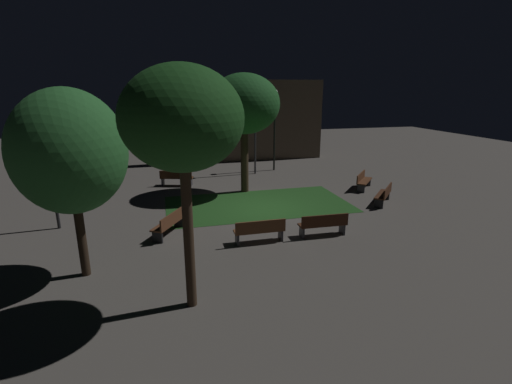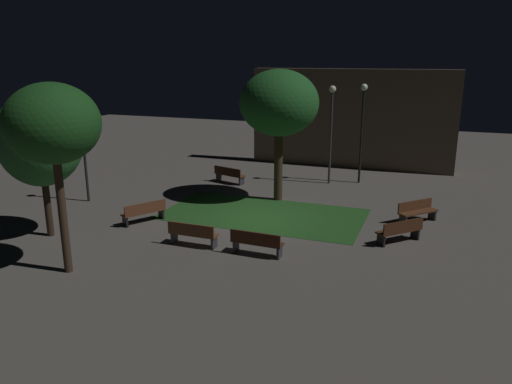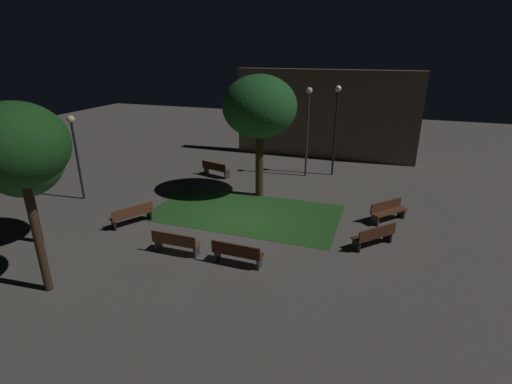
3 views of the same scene
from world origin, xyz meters
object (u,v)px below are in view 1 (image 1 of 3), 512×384
tree_left_canopy (70,152)px  lamp_post_path_center (255,119)px  bench_path_side (323,224)px  bench_near_trees (170,223)px  tree_near_wall (244,105)px  bench_front_right (363,180)px  lamp_post_plaza_east (48,156)px  tree_back_right (182,120)px  bench_lawn_edge (260,230)px  bench_by_lamp (176,177)px  bench_corner (384,194)px  lamp_post_plaza_west (275,117)px

tree_left_canopy → lamp_post_path_center: tree_left_canopy is taller
bench_path_side → bench_near_trees: same height
tree_near_wall → bench_front_right: bearing=-9.9°
tree_left_canopy → lamp_post_plaza_east: tree_left_canopy is taller
bench_near_trees → tree_back_right: size_ratio=0.31×
bench_lawn_edge → bench_by_lamp: bearing=105.6°
tree_near_wall → tree_left_canopy: bearing=-130.5°
bench_near_trees → tree_near_wall: 7.66m
bench_lawn_edge → bench_near_trees: 3.42m
tree_near_wall → tree_left_canopy: tree_near_wall is taller
bench_near_trees → lamp_post_plaza_east: size_ratio=0.43×
tree_left_canopy → lamp_post_path_center: (8.10, 11.57, -0.21)m
bench_path_side → bench_corner: 5.33m
bench_path_side → lamp_post_plaza_east: 10.50m
bench_by_lamp → lamp_post_path_center: (5.01, 1.84, 2.95)m
bench_corner → lamp_post_path_center: lamp_post_path_center is taller
bench_path_side → lamp_post_path_center: size_ratio=0.35×
bench_near_trees → tree_left_canopy: size_ratio=0.34×
bench_front_right → lamp_post_plaza_east: lamp_post_plaza_east is taller
tree_left_canopy → bench_lawn_edge: bearing=9.5°
bench_path_side → tree_left_canopy: tree_left_canopy is taller
lamp_post_plaza_east → bench_path_side: bearing=-19.0°
bench_corner → lamp_post_path_center: 9.31m
bench_by_lamp → tree_left_canopy: 10.68m
bench_by_lamp → lamp_post_path_center: bearing=20.2°
bench_lawn_edge → lamp_post_plaza_west: 12.41m
bench_lawn_edge → bench_path_side: bearing=0.0°
lamp_post_plaza_east → tree_back_right: bearing=-55.3°
tree_near_wall → bench_path_side: bearing=-77.9°
lamp_post_plaza_west → tree_left_canopy: bearing=-128.0°
lamp_post_plaza_west → lamp_post_path_center: 1.64m
tree_near_wall → lamp_post_plaza_east: 9.04m
bench_front_right → tree_back_right: bearing=-138.3°
bench_corner → lamp_post_plaza_east: lamp_post_plaza_east is taller
bench_path_side → lamp_post_path_center: lamp_post_path_center is taller
tree_left_canopy → bench_by_lamp: bearing=72.4°
bench_path_side → lamp_post_plaza_west: (1.60, 11.35, 2.99)m
bench_path_side → lamp_post_plaza_west: lamp_post_plaza_west is taller
lamp_post_path_center → tree_near_wall: bearing=-111.8°
lamp_post_path_center → lamp_post_plaza_west: bearing=25.6°
bench_path_side → tree_back_right: 7.34m
bench_path_side → bench_near_trees: size_ratio=1.01×
bench_corner → tree_near_wall: (-5.89, 3.77, 4.01)m
bench_by_lamp → tree_left_canopy: size_ratio=0.35×
bench_front_right → tree_left_canopy: 14.76m
tree_near_wall → bench_corner: bearing=-32.6°
bench_path_side → bench_corner: size_ratio=1.10×
tree_left_canopy → bench_corner: bearing=17.3°
bench_corner → tree_back_right: tree_back_right is taller
bench_near_trees → tree_back_right: bearing=-85.6°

